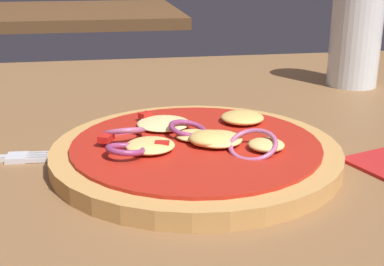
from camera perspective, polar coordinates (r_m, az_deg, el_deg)
dining_table at (r=0.49m, az=-2.65°, el=-4.35°), size 1.46×0.96×0.03m
pizza at (r=0.46m, az=0.43°, el=-1.91°), size 0.26×0.26×0.03m
beer_glass at (r=0.76m, az=17.52°, el=9.76°), size 0.07×0.07×0.14m
background_table at (r=1.88m, az=-12.41°, el=12.67°), size 0.68×0.68×0.03m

